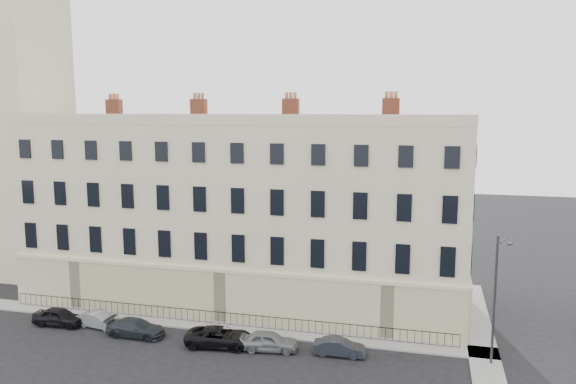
# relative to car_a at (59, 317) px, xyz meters

# --- Properties ---
(ground) EXTENTS (160.00, 160.00, 0.00)m
(ground) POSITION_rel_car_a_xyz_m (17.57, -2.39, -0.67)
(ground) COLOR black
(ground) RESTS_ON ground
(terrace) EXTENTS (36.22, 12.22, 17.00)m
(terrace) POSITION_rel_car_a_xyz_m (11.61, 9.58, 6.82)
(terrace) COLOR beige
(terrace) RESTS_ON ground
(church_tower) EXTENTS (8.00, 8.13, 44.00)m
(church_tower) POSITION_rel_car_a_xyz_m (-12.43, 11.61, 17.99)
(church_tower) COLOR beige
(church_tower) RESTS_ON ground
(pavement_terrace) EXTENTS (48.00, 2.00, 0.12)m
(pavement_terrace) POSITION_rel_car_a_xyz_m (7.57, 2.61, -0.61)
(pavement_terrace) COLOR gray
(pavement_terrace) RESTS_ON ground
(pavement_east_return) EXTENTS (2.00, 24.00, 0.12)m
(pavement_east_return) POSITION_rel_car_a_xyz_m (30.57, 5.61, -0.61)
(pavement_east_return) COLOR gray
(pavement_east_return) RESTS_ON ground
(railings) EXTENTS (35.00, 0.04, 0.96)m
(railings) POSITION_rel_car_a_xyz_m (11.57, 3.01, -0.12)
(railings) COLOR black
(railings) RESTS_ON ground
(car_a) EXTENTS (4.00, 1.71, 1.34)m
(car_a) POSITION_rel_car_a_xyz_m (0.00, 0.00, 0.00)
(car_a) COLOR black
(car_a) RESTS_ON ground
(car_b) EXTENTS (3.71, 1.80, 1.17)m
(car_b) POSITION_rel_car_a_xyz_m (3.22, 0.39, -0.09)
(car_b) COLOR gray
(car_b) RESTS_ON ground
(car_c) EXTENTS (4.32, 1.76, 1.25)m
(car_c) POSITION_rel_car_a_xyz_m (6.63, -0.41, -0.05)
(car_c) COLOR #22272D
(car_c) RESTS_ON ground
(car_d) EXTENTS (4.97, 2.76, 1.32)m
(car_d) POSITION_rel_car_a_xyz_m (13.10, -0.54, -0.01)
(car_d) COLOR black
(car_d) RESTS_ON ground
(car_e) EXTENTS (4.10, 2.08, 1.34)m
(car_e) POSITION_rel_car_a_xyz_m (16.57, -0.37, -0.00)
(car_e) COLOR slate
(car_e) RESTS_ON ground
(car_f) EXTENTS (3.49, 1.31, 1.14)m
(car_f) POSITION_rel_car_a_xyz_m (21.29, 0.02, -0.10)
(car_f) COLOR #21252D
(car_f) RESTS_ON ground
(streetlamp) EXTENTS (0.79, 1.74, 8.44)m
(streetlamp) POSITION_rel_car_a_xyz_m (30.94, 0.94, 4.00)
(streetlamp) COLOR #343439
(streetlamp) RESTS_ON ground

